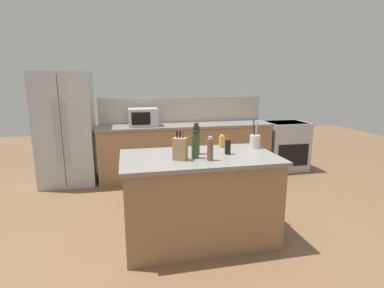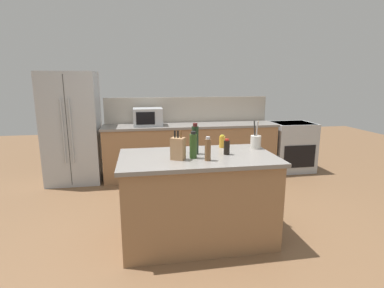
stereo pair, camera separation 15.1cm
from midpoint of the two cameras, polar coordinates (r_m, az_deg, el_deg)
name	(u,v)px [view 1 (the left image)]	position (r m, az deg, el deg)	size (l,w,h in m)	color
ground_plane	(199,237)	(3.49, 0.00, -17.35)	(14.00, 14.00, 0.00)	brown
back_counter_run	(186,150)	(5.40, -1.91, -1.16)	(3.07, 0.66, 0.94)	#936B47
wall_backsplash	(183,110)	(5.59, -2.56, 6.56)	(3.03, 0.03, 0.46)	#B2A899
kitchen_island	(199,197)	(3.28, 0.00, -10.16)	(1.63, 0.92, 0.94)	#936B47
refrigerator	(66,129)	(5.38, -23.61, 2.66)	(0.87, 0.75, 1.85)	#ADB2B7
range_oven	(285,145)	(6.05, 16.58, -0.23)	(0.76, 0.65, 0.92)	#ADB2B7
microwave	(143,117)	(5.20, -10.13, 5.06)	(0.49, 0.39, 0.30)	#ADB2B7
knife_block	(180,148)	(2.96, -3.72, -0.87)	(0.16, 0.15, 0.29)	#A87C54
utensil_crock	(255,141)	(3.53, 10.73, 0.58)	(0.12, 0.12, 0.32)	beige
honey_jar	(222,141)	(3.52, 4.48, 0.50)	(0.07, 0.07, 0.15)	gold
soy_sauce_bottle	(228,147)	(3.20, 5.46, -0.53)	(0.06, 0.06, 0.17)	black
olive_oil_bottle	(195,146)	(3.01, -0.83, -0.30)	(0.07, 0.07, 0.28)	#2D4C1E
wine_bottle	(196,140)	(3.17, -0.55, 0.85)	(0.07, 0.07, 0.33)	black
pepper_grinder	(210,149)	(2.93, 2.01, -1.01)	(0.06, 0.06, 0.24)	brown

